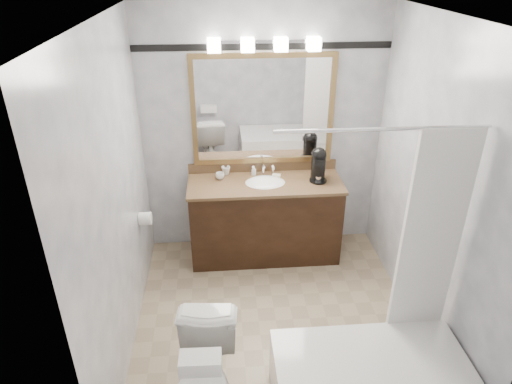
% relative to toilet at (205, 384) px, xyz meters
% --- Properties ---
extents(room, '(2.42, 2.62, 2.52)m').
position_rel_toilet_xyz_m(room, '(0.59, 0.92, 0.88)').
color(room, gray).
rests_on(room, ground).
extents(vanity, '(1.53, 0.58, 0.97)m').
position_rel_toilet_xyz_m(vanity, '(0.59, 1.94, 0.07)').
color(vanity, black).
rests_on(vanity, ground).
extents(mirror, '(1.40, 0.04, 1.10)m').
position_rel_toilet_xyz_m(mirror, '(0.59, 2.20, 1.13)').
color(mirror, olive).
rests_on(mirror, room).
extents(vanity_light_bar, '(1.02, 0.14, 0.12)m').
position_rel_toilet_xyz_m(vanity_light_bar, '(0.59, 2.15, 1.77)').
color(vanity_light_bar, silver).
rests_on(vanity_light_bar, room).
extents(accent_stripe, '(2.40, 0.01, 0.06)m').
position_rel_toilet_xyz_m(accent_stripe, '(0.59, 2.21, 1.73)').
color(accent_stripe, black).
rests_on(accent_stripe, room).
extents(bathtub, '(1.30, 0.75, 1.96)m').
position_rel_toilet_xyz_m(bathtub, '(1.14, 0.02, -0.09)').
color(bathtub, white).
rests_on(bathtub, ground).
extents(tp_roll, '(0.11, 0.12, 0.12)m').
position_rel_toilet_xyz_m(tp_roll, '(-0.55, 1.58, 0.33)').
color(tp_roll, white).
rests_on(tp_roll, room).
extents(toilet, '(0.47, 0.75, 0.73)m').
position_rel_toilet_xyz_m(toilet, '(0.00, 0.00, 0.00)').
color(toilet, white).
rests_on(toilet, ground).
extents(tissue_box, '(0.25, 0.14, 0.10)m').
position_rel_toilet_xyz_m(tissue_box, '(0.00, -0.20, 0.42)').
color(tissue_box, white).
rests_on(tissue_box, toilet).
extents(coffee_maker, '(0.17, 0.22, 0.33)m').
position_rel_toilet_xyz_m(coffee_maker, '(1.12, 1.97, 0.65)').
color(coffee_maker, black).
rests_on(coffee_maker, vanity).
extents(cup_left, '(0.09, 0.09, 0.07)m').
position_rel_toilet_xyz_m(cup_left, '(0.14, 2.05, 0.52)').
color(cup_left, white).
rests_on(cup_left, vanity).
extents(cup_right, '(0.11, 0.11, 0.08)m').
position_rel_toilet_xyz_m(cup_right, '(0.20, 2.15, 0.52)').
color(cup_right, white).
rests_on(cup_right, vanity).
extents(soap_bottle_a, '(0.05, 0.05, 0.09)m').
position_rel_toilet_xyz_m(soap_bottle_a, '(0.49, 2.12, 0.53)').
color(soap_bottle_a, white).
rests_on(soap_bottle_a, vanity).
extents(soap_bar, '(0.09, 0.07, 0.03)m').
position_rel_toilet_xyz_m(soap_bar, '(0.71, 2.05, 0.50)').
color(soap_bar, beige).
rests_on(soap_bar, vanity).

